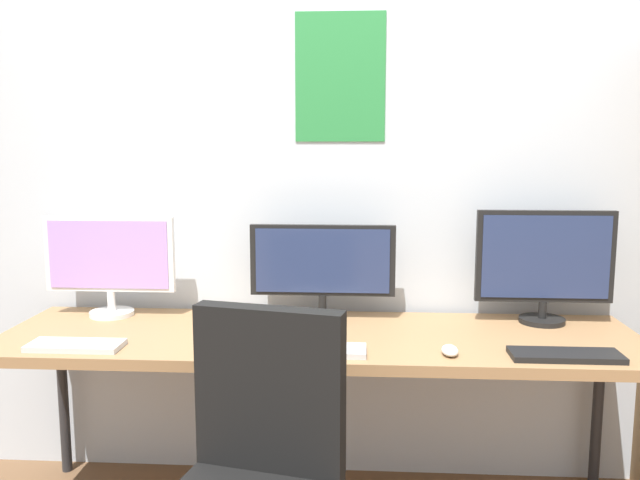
% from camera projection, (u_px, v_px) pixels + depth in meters
% --- Properties ---
extents(wall_back, '(4.80, 0.11, 2.60)m').
position_uv_depth(wall_back, '(325.00, 179.00, 2.79)').
color(wall_back, silver).
rests_on(wall_back, ground_plane).
extents(desk, '(2.40, 0.68, 0.74)m').
position_uv_depth(desk, '(319.00, 346.00, 2.47)').
color(desk, '#936D47').
rests_on(desk, ground_plane).
extents(monitor_left, '(0.54, 0.18, 0.41)m').
position_uv_depth(monitor_left, '(110.00, 261.00, 2.69)').
color(monitor_left, silver).
rests_on(monitor_left, desk).
extents(monitor_center, '(0.59, 0.18, 0.39)m').
position_uv_depth(monitor_center, '(323.00, 266.00, 2.64)').
color(monitor_center, black).
rests_on(monitor_center, desk).
extents(monitor_right, '(0.54, 0.18, 0.45)m').
position_uv_depth(monitor_right, '(545.00, 262.00, 2.58)').
color(monitor_right, black).
rests_on(monitor_right, desk).
extents(keyboard_left, '(0.33, 0.13, 0.02)m').
position_uv_depth(keyboard_left, '(76.00, 345.00, 2.29)').
color(keyboard_left, silver).
rests_on(keyboard_left, desk).
extents(keyboard_center, '(0.35, 0.13, 0.02)m').
position_uv_depth(keyboard_center, '(315.00, 350.00, 2.23)').
color(keyboard_center, silver).
rests_on(keyboard_center, desk).
extents(keyboard_right, '(0.37, 0.13, 0.02)m').
position_uv_depth(keyboard_right, '(566.00, 355.00, 2.18)').
color(keyboard_right, black).
rests_on(keyboard_right, desk).
extents(computer_mouse, '(0.06, 0.10, 0.03)m').
position_uv_depth(computer_mouse, '(450.00, 350.00, 2.21)').
color(computer_mouse, silver).
rests_on(computer_mouse, desk).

